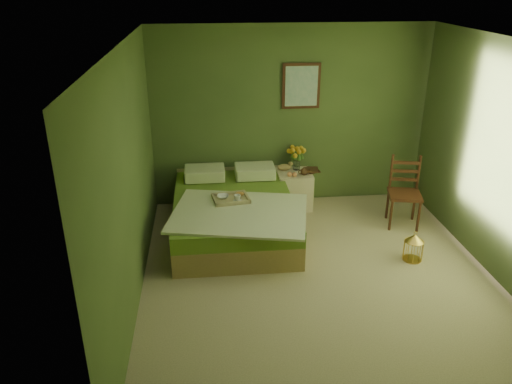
{
  "coord_description": "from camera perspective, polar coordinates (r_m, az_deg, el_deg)",
  "views": [
    {
      "loc": [
        -1.22,
        -4.7,
        3.2
      ],
      "look_at": [
        -0.63,
        1.0,
        0.69
      ],
      "focal_mm": 35.0,
      "sensor_mm": 36.0,
      "label": 1
    }
  ],
  "objects": [
    {
      "name": "chair",
      "position": [
        7.09,
        16.47,
        0.54
      ],
      "size": [
        0.51,
        0.51,
        0.96
      ],
      "rotation": [
        0.0,
        0.0,
        -0.22
      ],
      "color": "#37190F",
      "rests_on": "floor"
    },
    {
      "name": "floor",
      "position": [
        5.82,
        7.3,
        -9.93
      ],
      "size": [
        4.5,
        4.5,
        0.0
      ],
      "primitive_type": "plane",
      "color": "#CBB593",
      "rests_on": "ground"
    },
    {
      "name": "nightstand",
      "position": [
        7.38,
        4.41,
        0.9
      ],
      "size": [
        0.49,
        0.49,
        0.97
      ],
      "color": "beige",
      "rests_on": "floor"
    },
    {
      "name": "cereal_bowl",
      "position": [
        6.43,
        -3.81,
        -0.53
      ],
      "size": [
        0.16,
        0.16,
        0.04
      ],
      "primitive_type": "imported",
      "rotation": [
        0.0,
        0.0,
        -0.06
      ],
      "color": "white",
      "rests_on": "bed"
    },
    {
      "name": "wall_back",
      "position": [
        7.31,
        3.93,
        8.55
      ],
      "size": [
        4.0,
        0.0,
        4.0
      ],
      "primitive_type": "plane",
      "rotation": [
        1.57,
        0.0,
        0.0
      ],
      "color": "#546736",
      "rests_on": "floor"
    },
    {
      "name": "book_lower",
      "position": [
        7.35,
        5.79,
        2.43
      ],
      "size": [
        0.21,
        0.26,
        0.02
      ],
      "primitive_type": "imported",
      "rotation": [
        0.0,
        0.0,
        0.11
      ],
      "color": "#381E0F",
      "rests_on": "nightstand"
    },
    {
      "name": "birdcage",
      "position": [
        6.35,
        17.55,
        -6.07
      ],
      "size": [
        0.23,
        0.23,
        0.34
      ],
      "rotation": [
        0.0,
        0.0,
        -0.08
      ],
      "color": "gold",
      "rests_on": "floor"
    },
    {
      "name": "bed",
      "position": [
        6.64,
        -2.62,
        -2.1
      ],
      "size": [
        1.84,
        2.32,
        1.44
      ],
      "color": "tan",
      "rests_on": "floor"
    },
    {
      "name": "wall_right",
      "position": [
        6.01,
        26.92,
        2.58
      ],
      "size": [
        0.0,
        4.5,
        4.5
      ],
      "primitive_type": "plane",
      "rotation": [
        1.57,
        0.0,
        -1.57
      ],
      "color": "#546736",
      "rests_on": "floor"
    },
    {
      "name": "book_upper",
      "position": [
        7.34,
        5.79,
        2.57
      ],
      "size": [
        0.21,
        0.26,
        0.02
      ],
      "primitive_type": "imported",
      "rotation": [
        0.0,
        0.0,
        -0.2
      ],
      "color": "#472819",
      "rests_on": "nightstand"
    },
    {
      "name": "coffee_cup",
      "position": [
        6.32,
        -2.14,
        -0.68
      ],
      "size": [
        0.09,
        0.09,
        0.08
      ],
      "primitive_type": "imported",
      "rotation": [
        0.0,
        0.0,
        -0.03
      ],
      "color": "white",
      "rests_on": "bed"
    },
    {
      "name": "wall_art",
      "position": [
        7.2,
        5.19,
        11.97
      ],
      "size": [
        0.54,
        0.04,
        0.64
      ],
      "color": "#37190F",
      "rests_on": "wall_back"
    },
    {
      "name": "wall_left",
      "position": [
        5.13,
        -14.24,
        1.16
      ],
      "size": [
        0.0,
        4.5,
        4.5
      ],
      "primitive_type": "plane",
      "rotation": [
        1.57,
        0.0,
        1.57
      ],
      "color": "#546736",
      "rests_on": "floor"
    },
    {
      "name": "ceiling",
      "position": [
        4.89,
        8.91,
        16.35
      ],
      "size": [
        4.5,
        4.5,
        0.0
      ],
      "primitive_type": "plane",
      "rotation": [
        3.14,
        0.0,
        0.0
      ],
      "color": "silver",
      "rests_on": "wall_back"
    }
  ]
}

